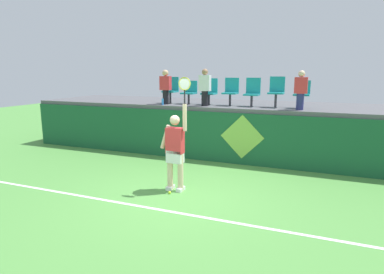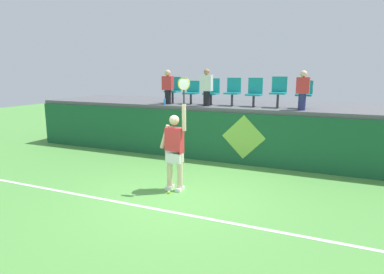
{
  "view_description": "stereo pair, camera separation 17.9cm",
  "coord_description": "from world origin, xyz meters",
  "px_view_note": "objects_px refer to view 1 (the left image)",
  "views": [
    {
      "loc": [
        2.8,
        -6.04,
        2.65
      ],
      "look_at": [
        -0.13,
        1.11,
        1.12
      ],
      "focal_mm": 30.97,
      "sensor_mm": 36.0,
      "label": 1
    },
    {
      "loc": [
        2.96,
        -5.97,
        2.65
      ],
      "look_at": [
        -0.13,
        1.11,
        1.12
      ],
      "focal_mm": 30.97,
      "sensor_mm": 36.0,
      "label": 2
    }
  ],
  "objects_px": {
    "tennis_ball": "(170,192)",
    "spectator_0": "(301,90)",
    "stadium_chair_2": "(210,91)",
    "stadium_chair_5": "(276,90)",
    "tennis_player": "(175,149)",
    "stadium_chair_0": "(171,89)",
    "spectator_1": "(166,86)",
    "water_bottle": "(163,102)",
    "stadium_chair_4": "(252,91)",
    "stadium_chair_1": "(190,91)",
    "spectator_2": "(205,87)",
    "stadium_chair_3": "(231,90)",
    "stadium_chair_6": "(302,93)"
  },
  "relations": [
    {
      "from": "stadium_chair_3",
      "to": "spectator_1",
      "type": "distance_m",
      "value": 2.1
    },
    {
      "from": "stadium_chair_0",
      "to": "tennis_player",
      "type": "bearing_deg",
      "value": -63.08
    },
    {
      "from": "water_bottle",
      "to": "stadium_chair_4",
      "type": "distance_m",
      "value": 2.81
    },
    {
      "from": "stadium_chair_0",
      "to": "tennis_ball",
      "type": "bearing_deg",
      "value": -64.98
    },
    {
      "from": "spectator_1",
      "to": "spectator_0",
      "type": "bearing_deg",
      "value": -0.88
    },
    {
      "from": "stadium_chair_0",
      "to": "spectator_1",
      "type": "distance_m",
      "value": 0.43
    },
    {
      "from": "stadium_chair_1",
      "to": "stadium_chair_2",
      "type": "relative_size",
      "value": 0.9
    },
    {
      "from": "stadium_chair_0",
      "to": "spectator_2",
      "type": "bearing_deg",
      "value": -18.76
    },
    {
      "from": "stadium_chair_0",
      "to": "stadium_chair_2",
      "type": "height_order",
      "value": "stadium_chair_0"
    },
    {
      "from": "stadium_chair_2",
      "to": "spectator_1",
      "type": "distance_m",
      "value": 1.43
    },
    {
      "from": "stadium_chair_0",
      "to": "spectator_0",
      "type": "bearing_deg",
      "value": -6.56
    },
    {
      "from": "tennis_player",
      "to": "stadium_chair_0",
      "type": "height_order",
      "value": "tennis_player"
    },
    {
      "from": "stadium_chair_0",
      "to": "stadium_chair_4",
      "type": "xyz_separation_m",
      "value": [
        2.73,
        0.0,
        -0.02
      ]
    },
    {
      "from": "stadium_chair_0",
      "to": "stadium_chair_1",
      "type": "xyz_separation_m",
      "value": [
        0.66,
        -0.01,
        -0.06
      ]
    },
    {
      "from": "stadium_chair_5",
      "to": "spectator_2",
      "type": "bearing_deg",
      "value": -167.48
    },
    {
      "from": "stadium_chair_0",
      "to": "stadium_chair_4",
      "type": "relative_size",
      "value": 1.01
    },
    {
      "from": "stadium_chair_1",
      "to": "stadium_chair_5",
      "type": "xyz_separation_m",
      "value": [
        2.77,
        0.01,
        0.09
      ]
    },
    {
      "from": "tennis_ball",
      "to": "spectator_1",
      "type": "relative_size",
      "value": 0.06
    },
    {
      "from": "stadium_chair_1",
      "to": "spectator_0",
      "type": "height_order",
      "value": "spectator_0"
    },
    {
      "from": "water_bottle",
      "to": "stadium_chair_3",
      "type": "height_order",
      "value": "stadium_chair_3"
    },
    {
      "from": "stadium_chair_4",
      "to": "stadium_chair_6",
      "type": "relative_size",
      "value": 1.08
    },
    {
      "from": "stadium_chair_3",
      "to": "spectator_2",
      "type": "height_order",
      "value": "spectator_2"
    },
    {
      "from": "stadium_chair_3",
      "to": "stadium_chair_6",
      "type": "xyz_separation_m",
      "value": [
        2.1,
        -0.01,
        -0.02
      ]
    },
    {
      "from": "water_bottle",
      "to": "stadium_chair_4",
      "type": "height_order",
      "value": "stadium_chair_4"
    },
    {
      "from": "spectator_2",
      "to": "tennis_ball",
      "type": "bearing_deg",
      "value": -82.86
    },
    {
      "from": "stadium_chair_0",
      "to": "spectator_2",
      "type": "xyz_separation_m",
      "value": [
        1.36,
        -0.46,
        0.11
      ]
    },
    {
      "from": "stadium_chair_5",
      "to": "spectator_1",
      "type": "bearing_deg",
      "value": -173.14
    },
    {
      "from": "spectator_2",
      "to": "spectator_1",
      "type": "bearing_deg",
      "value": 177.99
    },
    {
      "from": "tennis_ball",
      "to": "water_bottle",
      "type": "height_order",
      "value": "water_bottle"
    },
    {
      "from": "stadium_chair_0",
      "to": "stadium_chair_2",
      "type": "xyz_separation_m",
      "value": [
        1.36,
        0.0,
        -0.03
      ]
    },
    {
      "from": "stadium_chair_4",
      "to": "stadium_chair_5",
      "type": "relative_size",
      "value": 0.96
    },
    {
      "from": "stadium_chair_5",
      "to": "spectator_0",
      "type": "height_order",
      "value": "spectator_0"
    },
    {
      "from": "tennis_player",
      "to": "stadium_chair_2",
      "type": "xyz_separation_m",
      "value": [
        -0.44,
        3.54,
        1.09
      ]
    },
    {
      "from": "stadium_chair_5",
      "to": "water_bottle",
      "type": "bearing_deg",
      "value": -168.47
    },
    {
      "from": "stadium_chair_2",
      "to": "stadium_chair_4",
      "type": "height_order",
      "value": "stadium_chair_4"
    },
    {
      "from": "tennis_player",
      "to": "spectator_2",
      "type": "relative_size",
      "value": 2.26
    },
    {
      "from": "tennis_player",
      "to": "spectator_2",
      "type": "distance_m",
      "value": 3.35
    },
    {
      "from": "tennis_player",
      "to": "stadium_chair_4",
      "type": "xyz_separation_m",
      "value": [
        0.93,
        3.55,
        1.1
      ]
    },
    {
      "from": "stadium_chair_1",
      "to": "stadium_chair_4",
      "type": "relative_size",
      "value": 0.87
    },
    {
      "from": "stadium_chair_4",
      "to": "spectator_0",
      "type": "height_order",
      "value": "spectator_0"
    },
    {
      "from": "tennis_ball",
      "to": "spectator_0",
      "type": "distance_m",
      "value": 4.62
    },
    {
      "from": "stadium_chair_2",
      "to": "stadium_chair_5",
      "type": "height_order",
      "value": "stadium_chair_5"
    },
    {
      "from": "stadium_chair_0",
      "to": "water_bottle",
      "type": "bearing_deg",
      "value": -87.67
    },
    {
      "from": "tennis_player",
      "to": "stadium_chair_1",
      "type": "bearing_deg",
      "value": 107.8
    },
    {
      "from": "stadium_chair_1",
      "to": "spectator_0",
      "type": "relative_size",
      "value": 0.7
    },
    {
      "from": "stadium_chair_0",
      "to": "stadium_chair_1",
      "type": "height_order",
      "value": "stadium_chair_0"
    },
    {
      "from": "tennis_player",
      "to": "tennis_ball",
      "type": "relative_size",
      "value": 38.46
    },
    {
      "from": "stadium_chair_3",
      "to": "spectator_1",
      "type": "xyz_separation_m",
      "value": [
        -2.05,
        -0.41,
        0.11
      ]
    },
    {
      "from": "spectator_1",
      "to": "stadium_chair_0",
      "type": "bearing_deg",
      "value": 90.0
    },
    {
      "from": "spectator_0",
      "to": "tennis_ball",
      "type": "bearing_deg",
      "value": -125.43
    }
  ]
}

